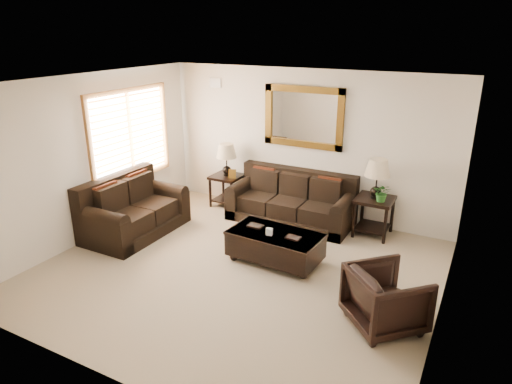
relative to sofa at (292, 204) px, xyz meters
The scene contains 11 objects.
room 2.30m from the sofa, 88.70° to the right, with size 5.51×5.01×2.71m.
window 3.14m from the sofa, 156.38° to the right, with size 0.07×1.96×1.66m.
mirror 1.57m from the sofa, 90.00° to the left, with size 1.50×0.06×1.10m.
air_vent 2.77m from the sofa, 167.24° to the left, with size 0.25×0.02×0.18m, color #999999.
sofa is the anchor object (origin of this frame).
loveseat 2.83m from the sofa, 141.84° to the right, with size 1.04×1.76×0.99m.
end_table_left 1.53m from the sofa, behind, with size 0.57×0.57×1.25m.
end_table_right 1.57m from the sofa, ahead, with size 0.61×0.61×1.35m.
coffee_table 1.60m from the sofa, 75.22° to the right, with size 1.43×0.82×0.59m.
armchair 3.27m from the sofa, 46.60° to the right, with size 0.79×0.74×0.81m, color black.
potted_plant 1.67m from the sofa, ahead, with size 0.28×0.31×0.24m, color #245C1F.
Camera 1 is at (3.01, -5.09, 3.37)m, focal length 32.00 mm.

